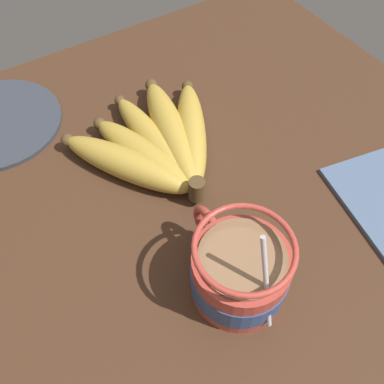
{
  "coord_description": "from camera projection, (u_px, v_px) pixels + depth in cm",
  "views": [
    {
      "loc": [
        -16.88,
        10.38,
        46.81
      ],
      "look_at": [
        7.72,
        -5.06,
        7.1
      ],
      "focal_mm": 40.0,
      "sensor_mm": 36.0,
      "label": 1
    }
  ],
  "objects": [
    {
      "name": "table",
      "position": [
        190.0,
        287.0,
        0.48
      ],
      "size": [
        93.7,
        93.7,
        3.03
      ],
      "color": "#422819",
      "rests_on": "ground"
    },
    {
      "name": "coffee_mug",
      "position": [
        239.0,
        272.0,
        0.44
      ],
      "size": [
        14.08,
        10.16,
        13.6
      ],
      "color": "#B23D33",
      "rests_on": "table"
    },
    {
      "name": "banana_bunch",
      "position": [
        157.0,
        143.0,
        0.57
      ],
      "size": [
        22.17,
        22.67,
        4.31
      ],
      "color": "#4C381E",
      "rests_on": "table"
    }
  ]
}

